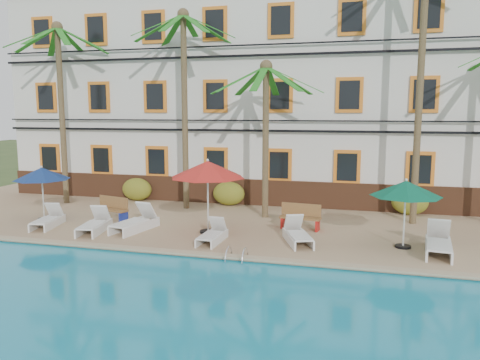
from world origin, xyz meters
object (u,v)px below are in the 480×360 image
(palm_b, at_px, (184,83))
(palm_d, at_px, (422,50))
(umbrella_red, at_px, (208,170))
(umbrella_blue, at_px, (42,174))
(lounger_b, at_px, (95,224))
(lounger_d, at_px, (213,234))
(lounger_e, at_px, (298,234))
(lounger_c, at_px, (135,222))
(bench_left, at_px, (113,208))
(umbrella_green, at_px, (406,189))
(lounger_f, at_px, (439,243))
(palm_c, at_px, (266,115))
(palm_a, at_px, (60,89))
(pool_ladder, at_px, (237,259))
(bench_right, at_px, (301,216))
(lounger_a, at_px, (48,220))

(palm_b, xyz_separation_m, palm_d, (9.56, -0.49, 1.04))
(umbrella_red, bearing_deg, umbrella_blue, 177.77)
(lounger_b, bearing_deg, lounger_d, -2.04)
(lounger_b, relative_size, lounger_e, 1.01)
(lounger_c, distance_m, bench_left, 2.12)
(palm_d, distance_m, umbrella_green, 5.88)
(umbrella_red, bearing_deg, palm_b, 121.12)
(lounger_e, xyz_separation_m, lounger_f, (4.33, -0.08, 0.03))
(palm_b, relative_size, lounger_c, 3.98)
(palm_c, xyz_separation_m, lounger_f, (6.14, -3.54, -3.85))
(palm_c, bearing_deg, umbrella_green, -31.50)
(palm_d, distance_m, bench_left, 13.30)
(palm_b, bearing_deg, palm_a, -177.52)
(pool_ladder, bearing_deg, lounger_f, 19.74)
(bench_left, bearing_deg, umbrella_green, -5.80)
(umbrella_red, xyz_separation_m, bench_right, (3.12, 1.44, -1.81))
(palm_a, distance_m, umbrella_green, 15.77)
(palm_b, xyz_separation_m, umbrella_red, (2.33, -3.86, -3.24))
(lounger_a, bearing_deg, pool_ladder, -13.99)
(umbrella_red, distance_m, pool_ladder, 3.90)
(umbrella_green, bearing_deg, palm_a, 165.86)
(umbrella_red, bearing_deg, palm_d, 25.07)
(palm_a, relative_size, palm_d, 0.79)
(palm_a, xyz_separation_m, bench_left, (3.97, -2.64, -4.88))
(umbrella_green, distance_m, lounger_d, 6.37)
(palm_a, xyz_separation_m, lounger_f, (15.91, -4.15, -5.03))
(lounger_d, distance_m, lounger_e, 2.82)
(palm_c, relative_size, lounger_b, 3.19)
(umbrella_blue, bearing_deg, palm_b, 37.46)
(palm_c, height_order, lounger_b, palm_c)
(palm_b, height_order, umbrella_blue, palm_b)
(umbrella_blue, bearing_deg, pool_ladder, -18.30)
(palm_c, bearing_deg, lounger_f, -29.99)
(umbrella_green, xyz_separation_m, lounger_f, (0.99, -0.39, -1.58))
(lounger_e, bearing_deg, umbrella_green, 5.23)
(palm_b, height_order, lounger_d, palm_b)
(lounger_a, height_order, bench_left, bench_left)
(umbrella_green, bearing_deg, lounger_f, -21.37)
(palm_a, xyz_separation_m, pool_ladder, (10.08, -6.24, -5.35))
(palm_d, relative_size, bench_right, 6.78)
(lounger_c, bearing_deg, umbrella_blue, 171.90)
(umbrella_blue, relative_size, umbrella_red, 0.82)
(palm_a, xyz_separation_m, bench_right, (11.44, -2.17, -4.88))
(umbrella_blue, distance_m, lounger_b, 3.60)
(palm_b, distance_m, umbrella_red, 5.56)
(lounger_f, bearing_deg, palm_b, 156.07)
(palm_d, height_order, lounger_a, palm_d)
(umbrella_green, distance_m, lounger_a, 12.85)
(lounger_c, bearing_deg, umbrella_red, 7.29)
(palm_a, xyz_separation_m, lounger_a, (2.19, -4.27, -5.07))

